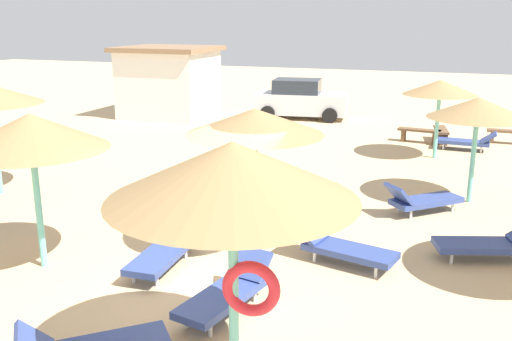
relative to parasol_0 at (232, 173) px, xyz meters
The scene contains 17 objects.
ground_plane 4.05m from the parasol_0, 124.00° to the left, with size 80.00×80.00×0.00m, color #D1B284.
parasol_0 is the anchor object (origin of this frame).
parasol_1 9.07m from the parasol_0, 72.21° to the left, with size 2.35×2.35×2.58m.
parasol_3 13.14m from the parasol_0, 82.36° to the left, with size 2.29×2.29×2.49m.
parasol_4 5.03m from the parasol_0, 155.65° to the left, with size 2.66×2.66×2.82m.
parasol_6 4.12m from the parasol_0, 106.26° to the left, with size 2.55×2.55×2.80m.
lounger_1 7.94m from the parasol_0, 76.89° to the left, with size 1.80×1.74×0.77m.
lounger_3 14.91m from the parasol_0, 79.34° to the left, with size 1.93×0.74×0.69m.
lounger_4 4.43m from the parasol_0, 131.87° to the left, with size 0.72×1.93×0.66m.
lounger_5 6.43m from the parasol_0, 58.85° to the left, with size 2.01×1.21×0.68m.
lounger_6 4.71m from the parasol_0, 82.24° to the left, with size 1.99×1.06×0.71m.
lounger_7 3.05m from the parasol_0, 115.33° to the left, with size 1.02×1.97×0.74m.
bench_0 15.43m from the parasol_0, 85.88° to the left, with size 1.54×0.57×0.49m.
bench_1 16.76m from the parasol_0, 75.59° to the left, with size 1.51×0.44×0.49m.
bench_2 15.84m from the parasol_0, 83.30° to the left, with size 0.62×1.54×0.49m.
parked_car 19.20m from the parasol_0, 102.90° to the left, with size 4.18×2.38×1.72m.
beach_cabana 19.82m from the parasol_0, 120.16° to the left, with size 4.06×3.68×3.10m.
Camera 1 is at (3.97, -8.16, 4.44)m, focal length 39.98 mm.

